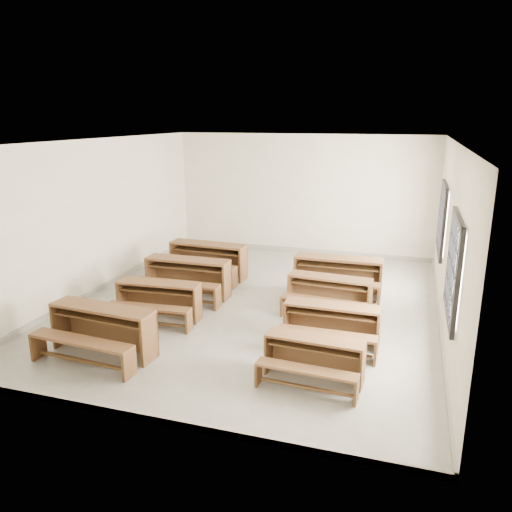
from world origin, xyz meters
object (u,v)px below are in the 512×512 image
(desk_set_5, at_px, (331,322))
(desk_set_4, at_px, (313,356))
(desk_set_2, at_px, (187,275))
(desk_set_7, at_px, (338,274))
(desk_set_3, at_px, (207,258))
(desk_set_6, at_px, (329,292))
(desk_set_0, at_px, (101,327))
(desk_set_1, at_px, (158,298))

(desk_set_5, bearing_deg, desk_set_4, -92.78)
(desk_set_2, bearing_deg, desk_set_4, -40.12)
(desk_set_4, height_order, desk_set_7, desk_set_7)
(desk_set_3, distance_m, desk_set_6, 3.33)
(desk_set_0, relative_size, desk_set_5, 1.16)
(desk_set_5, bearing_deg, desk_set_2, 156.16)
(desk_set_4, xyz_separation_m, desk_set_6, (-0.21, 2.59, 0.04))
(desk_set_0, bearing_deg, desk_set_2, 91.39)
(desk_set_0, relative_size, desk_set_6, 1.10)
(desk_set_2, relative_size, desk_set_7, 0.98)
(desk_set_6, distance_m, desk_set_7, 1.02)
(desk_set_4, distance_m, desk_set_5, 1.19)
(desk_set_0, relative_size, desk_set_3, 0.97)
(desk_set_1, height_order, desk_set_4, desk_set_1)
(desk_set_3, xyz_separation_m, desk_set_4, (3.26, -3.92, -0.10))
(desk_set_0, height_order, desk_set_7, desk_set_7)
(desk_set_1, xyz_separation_m, desk_set_3, (-0.09, 2.56, 0.07))
(desk_set_3, distance_m, desk_set_5, 4.30)
(desk_set_7, bearing_deg, desk_set_6, -91.37)
(desk_set_2, relative_size, desk_set_3, 0.96)
(desk_set_1, distance_m, desk_set_2, 1.27)
(desk_set_2, xyz_separation_m, desk_set_4, (3.18, -2.62, -0.10))
(desk_set_0, bearing_deg, desk_set_4, 7.84)
(desk_set_3, bearing_deg, desk_set_1, -84.59)
(desk_set_2, bearing_deg, desk_set_3, 93.22)
(desk_set_2, bearing_deg, desk_set_0, -93.57)
(desk_set_4, relative_size, desk_set_6, 0.89)
(desk_set_7, bearing_deg, desk_set_0, -130.07)
(desk_set_2, distance_m, desk_set_6, 2.97)
(desk_set_0, distance_m, desk_set_1, 1.56)
(desk_set_3, relative_size, desk_set_6, 1.14)
(desk_set_1, bearing_deg, desk_set_6, 18.50)
(desk_set_5, bearing_deg, desk_set_3, 140.71)
(desk_set_5, xyz_separation_m, desk_set_6, (-0.27, 1.40, 0.01))
(desk_set_5, relative_size, desk_set_7, 0.85)
(desk_set_6, bearing_deg, desk_set_7, 93.49)
(desk_set_2, xyz_separation_m, desk_set_5, (3.24, -1.44, -0.06))
(desk_set_1, relative_size, desk_set_4, 1.11)
(desk_set_0, relative_size, desk_set_2, 1.01)
(desk_set_2, distance_m, desk_set_5, 3.54)
(desk_set_2, bearing_deg, desk_set_5, -24.49)
(desk_set_0, distance_m, desk_set_5, 3.66)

